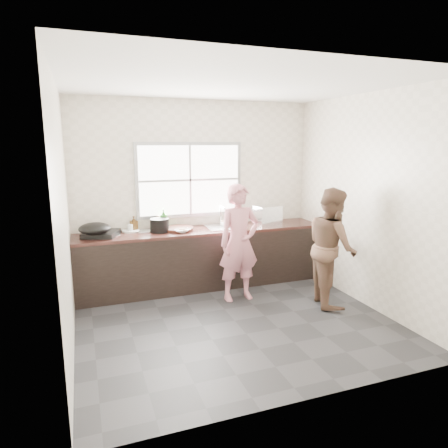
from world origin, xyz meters
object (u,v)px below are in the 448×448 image
object	(u,v)px
woman	(239,246)
bowl_mince	(182,231)
person_side	(332,247)
pot_lid_left	(110,235)
black_pot	(160,225)
plate_food	(131,231)
burner	(101,234)
bottle_green	(164,219)
bowl_crabs	(228,224)
dish_rack	(267,215)
bottle_brown_tall	(134,224)
glass_jar	(130,228)
cutting_board	(178,229)
bottle_brown_short	(158,223)
wok	(95,229)
pot_lid_right	(143,231)
bowl_held	(239,225)

from	to	relation	value
woman	bowl_mince	bearing A→B (deg)	137.97
person_side	pot_lid_left	world-z (taller)	person_side
bowl_mince	pot_lid_left	xyz separation A→B (m)	(-0.96, 0.16, -0.02)
person_side	black_pot	size ratio (longest dim) A/B	5.82
plate_food	pot_lid_left	world-z (taller)	plate_food
bowl_mince	burner	world-z (taller)	burner
bottle_green	woman	bearing A→B (deg)	-43.26
bowl_crabs	dish_rack	size ratio (longest dim) A/B	0.53
bottle_brown_tall	burner	bearing A→B (deg)	-158.12
bottle_brown_tall	glass_jar	world-z (taller)	bottle_brown_tall
cutting_board	bottle_brown_tall	xyz separation A→B (m)	(-0.60, 0.19, 0.07)
bowl_crabs	bottle_green	bearing A→B (deg)	174.82
bottle_green	bottle_brown_short	bearing A→B (deg)	125.72
bottle_brown_short	pot_lid_left	size ratio (longest dim) A/B	0.63
bottle_brown_tall	wok	size ratio (longest dim) A/B	0.47
bottle_brown_short	pot_lid_right	world-z (taller)	bottle_brown_short
bowl_crabs	dish_rack	distance (m)	0.63
burner	bowl_held	bearing A→B (deg)	-1.85
woman	bottle_brown_tall	bearing A→B (deg)	142.18
dish_rack	burner	bearing A→B (deg)	168.80
burner	pot_lid_left	xyz separation A→B (m)	(0.11, -0.01, -0.03)
person_side	bottle_brown_tall	bearing A→B (deg)	73.63
glass_jar	dish_rack	size ratio (longest dim) A/B	0.28
bottle_green	pot_lid_left	bearing A→B (deg)	-171.72
woman	wok	bearing A→B (deg)	160.25
woman	bowl_crabs	xyz separation A→B (m)	(0.11, 0.71, 0.16)
wok	black_pot	bearing A→B (deg)	7.97
bottle_brown_tall	bowl_mince	bearing A→B (deg)	-30.05
pot_lid_right	burner	bearing A→B (deg)	-171.97
glass_jar	bottle_brown_short	bearing A→B (deg)	10.88
woman	bottle_brown_tall	distance (m)	1.55
black_pot	glass_jar	xyz separation A→B (m)	(-0.39, 0.13, -0.04)
black_pot	bottle_green	world-z (taller)	bottle_green
plate_food	pot_lid_right	distance (m)	0.18
woman	bottle_brown_short	distance (m)	1.28
bottle_brown_short	cutting_board	bearing A→B (deg)	-37.14
dish_rack	pot_lid_right	xyz separation A→B (m)	(-1.87, 0.12, -0.14)
person_side	bowl_held	size ratio (longest dim) A/B	8.70
bottle_green	wok	size ratio (longest dim) A/B	0.76
black_pot	pot_lid_right	xyz separation A→B (m)	(-0.21, 0.11, -0.09)
bowl_crabs	pot_lid_right	distance (m)	1.26
person_side	bowl_mince	bearing A→B (deg)	73.16
bottle_brown_short	wok	distance (m)	0.95
bottle_brown_short	pot_lid_left	bearing A→B (deg)	-164.48
bowl_held	pot_lid_left	xyz separation A→B (m)	(-1.86, 0.05, -0.02)
cutting_board	bottle_green	size ratio (longest dim) A/B	1.41
burner	glass_jar	bearing A→B (deg)	14.82
cutting_board	plate_food	xyz separation A→B (m)	(-0.65, 0.15, -0.01)
pot_lid_left	plate_food	bearing A→B (deg)	27.47
bottle_brown_tall	glass_jar	bearing A→B (deg)	-127.93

